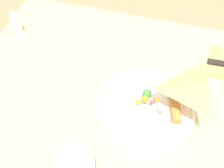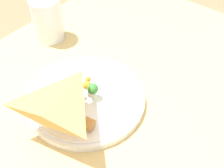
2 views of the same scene
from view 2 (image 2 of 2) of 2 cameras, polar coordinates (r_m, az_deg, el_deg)
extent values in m
cube|color=#DBB770|center=(0.58, -10.66, -10.90)|extent=(1.24, 0.69, 0.03)
cube|color=#4C3823|center=(1.28, 0.75, 3.39)|extent=(0.06, 0.06, 0.75)
cylinder|color=white|center=(0.61, -5.31, -2.85)|extent=(0.26, 0.26, 0.02)
torus|color=white|center=(0.60, -5.37, -2.26)|extent=(0.24, 0.24, 0.01)
pyramid|color=#DBA351|center=(0.59, -5.58, -1.93)|extent=(0.16, 0.15, 0.02)
cylinder|color=#B77A3D|center=(0.56, -8.95, -6.41)|extent=(0.05, 0.11, 0.02)
sphere|color=#388433|center=(0.58, -4.12, -0.87)|extent=(0.02, 0.02, 0.02)
sphere|color=orange|center=(0.59, -5.09, -0.26)|extent=(0.02, 0.02, 0.02)
sphere|color=orange|center=(0.60, -4.88, 0.99)|extent=(0.01, 0.01, 0.01)
sphere|color=#7A4256|center=(0.58, -6.52, -1.30)|extent=(0.01, 0.01, 0.01)
sphere|color=#EFDB93|center=(0.58, -9.41, -2.04)|extent=(0.02, 0.02, 0.02)
sphere|color=orange|center=(0.57, -6.37, -2.37)|extent=(0.01, 0.01, 0.01)
cylinder|color=white|center=(0.77, -12.99, 12.68)|extent=(0.08, 0.08, 0.11)
cylinder|color=white|center=(0.78, -12.69, 11.17)|extent=(0.07, 0.07, 0.07)
torus|color=white|center=(0.74, -13.72, 16.26)|extent=(0.08, 0.08, 0.00)
camera|label=1|loc=(0.76, -50.38, 49.28)|focal=45.00mm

